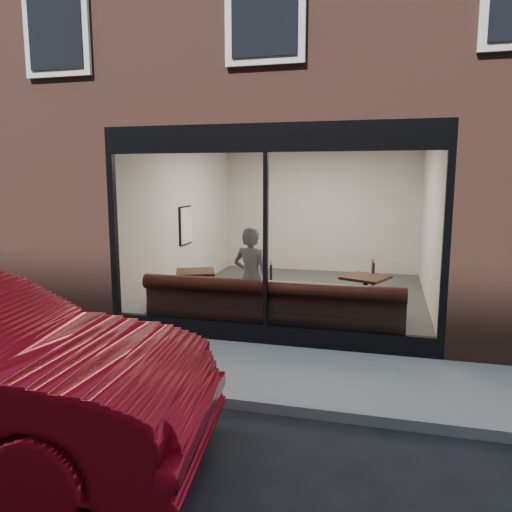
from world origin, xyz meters
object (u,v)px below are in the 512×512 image
(banquette, at_px, (272,322))
(cafe_chair_right, at_px, (361,298))
(cafe_table_right, at_px, (366,278))
(cafe_table_left, at_px, (195,272))
(person, at_px, (251,279))
(cafe_chair_left, at_px, (260,301))

(banquette, relative_size, cafe_chair_right, 8.77)
(cafe_table_right, xyz_separation_m, cafe_chair_right, (-0.09, 0.53, -0.50))
(cafe_table_left, distance_m, cafe_chair_right, 3.09)
(banquette, bearing_deg, cafe_chair_right, 55.20)
(banquette, height_order, cafe_table_right, cafe_table_right)
(cafe_table_right, bearing_deg, person, -148.66)
(cafe_table_left, bearing_deg, cafe_chair_right, 15.47)
(cafe_table_right, bearing_deg, cafe_chair_right, 99.49)
(cafe_table_left, bearing_deg, cafe_chair_left, 5.44)
(cafe_table_right, distance_m, cafe_chair_left, 1.91)
(person, xyz_separation_m, cafe_table_left, (-1.27, 0.78, -0.10))
(banquette, distance_m, cafe_chair_left, 1.23)
(person, bearing_deg, cafe_chair_right, -126.05)
(banquette, height_order, cafe_chair_right, banquette)
(cafe_table_right, bearing_deg, cafe_chair_left, -174.64)
(cafe_table_left, xyz_separation_m, cafe_chair_left, (1.20, 0.11, -0.50))
(person, height_order, cafe_table_right, person)
(banquette, height_order, cafe_chair_left, banquette)
(cafe_table_left, bearing_deg, cafe_table_right, 5.39)
(person, height_order, cafe_table_left, person)
(cafe_chair_left, bearing_deg, cafe_table_right, 171.99)
(banquette, bearing_deg, cafe_chair_left, 112.66)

